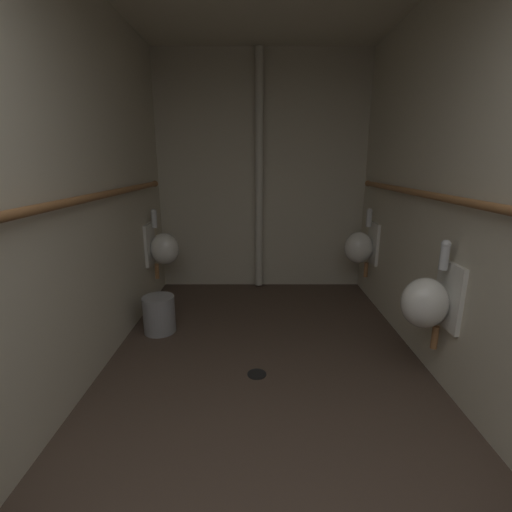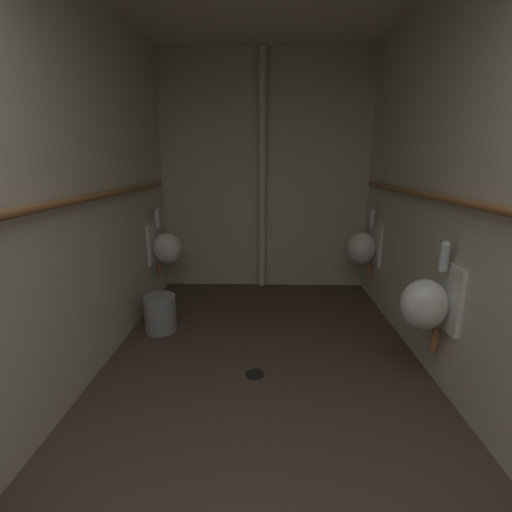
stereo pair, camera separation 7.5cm
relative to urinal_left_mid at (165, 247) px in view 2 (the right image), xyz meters
The scene contains 12 objects.
floor 1.92m from the urinal_left_mid, 54.04° to the right, with size 2.54×4.19×0.08m, color #47382D.
wall_left 1.65m from the urinal_left_mid, 96.91° to the right, with size 0.06×4.19×2.69m, color beige.
wall_right 2.83m from the urinal_left_mid, 32.46° to the right, with size 0.06×4.19×2.69m, color beige.
wall_back 1.43m from the urinal_left_mid, 29.34° to the left, with size 2.54×0.06×2.69m, color beige.
urinal_left_mid is the anchor object (origin of this frame).
urinal_right_mid 2.61m from the urinal_left_mid, 35.37° to the right, with size 0.32×0.30×0.76m.
urinal_right_far 2.13m from the urinal_left_mid, ahead, with size 0.32×0.30×0.76m.
supply_pipe_left 1.61m from the urinal_left_mid, 93.42° to the right, with size 0.06×3.39×0.06m.
supply_pipe_right 2.73m from the urinal_left_mid, 33.22° to the right, with size 0.06×3.48×0.06m.
standpipe_back_wall 1.36m from the urinal_left_mid, 25.30° to the left, with size 0.09×0.09×2.64m, color beige.
floor_drain 1.83m from the urinal_left_mid, 54.63° to the right, with size 0.14×0.14×0.01m, color black.
waste_bin 0.86m from the urinal_left_mid, 80.34° to the right, with size 0.28×0.28×0.33m, color gray.
Camera 2 is at (0.01, -0.21, 1.50)m, focal length 25.16 mm.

